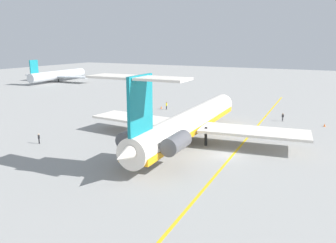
{
  "coord_description": "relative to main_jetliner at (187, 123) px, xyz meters",
  "views": [
    {
      "loc": [
        -44.33,
        -13.74,
        15.62
      ],
      "look_at": [
        3.97,
        11.42,
        2.82
      ],
      "focal_mm": 36.24,
      "sensor_mm": 36.0,
      "label": 1
    }
  ],
  "objects": [
    {
      "name": "ground_crew_portside",
      "position": [
        -11.15,
        20.51,
        -2.22
      ],
      "size": [
        0.26,
        0.42,
        1.65
      ],
      "rotation": [
        0.0,
        0.0,
        6.28
      ],
      "color": "black",
      "rests_on": "ground"
    },
    {
      "name": "ground",
      "position": [
        -2.81,
        -7.38,
        -3.27
      ],
      "size": [
        333.28,
        333.28,
        0.0
      ],
      "primitive_type": "plane",
      "color": "gray"
    },
    {
      "name": "safety_cone_wingtip",
      "position": [
        23.28,
        17.41,
        -3.0
      ],
      "size": [
        0.4,
        0.4,
        0.55
      ],
      "primitive_type": "cone",
      "color": "#EA590F",
      "rests_on": "ground"
    },
    {
      "name": "main_jetliner",
      "position": [
        0.0,
        0.0,
        0.0
      ],
      "size": [
        41.17,
        36.59,
        12.0
      ],
      "rotation": [
        0.0,
        0.0,
        0.04
      ],
      "color": "silver",
      "rests_on": "ground"
    },
    {
      "name": "ground_crew_near_nose",
      "position": [
        22.73,
        15.68,
        -2.12
      ],
      "size": [
        0.46,
        0.29,
        1.81
      ],
      "rotation": [
        0.0,
        0.0,
        4.55
      ],
      "color": "black",
      "rests_on": "ground"
    },
    {
      "name": "airliner_mid_right",
      "position": [
        54.35,
        81.05,
        -0.55
      ],
      "size": [
        30.91,
        30.54,
        9.24
      ],
      "rotation": [
        0.0,
        0.0,
        0.06
      ],
      "color": "silver",
      "rests_on": "ground"
    },
    {
      "name": "taxiway_centreline",
      "position": [
        1.16,
        -8.01,
        -3.27
      ],
      "size": [
        106.18,
        5.43,
        0.01
      ],
      "primitive_type": "cube",
      "rotation": [
        0.0,
        0.0,
        0.05
      ],
      "color": "gold",
      "rests_on": "ground"
    },
    {
      "name": "safety_cone_nose",
      "position": [
        21.86,
        -18.67,
        -3.0
      ],
      "size": [
        0.4,
        0.4,
        0.55
      ],
      "primitive_type": "cone",
      "color": "#EA590F",
      "rests_on": "ground"
    },
    {
      "name": "ground_crew_near_tail",
      "position": [
        22.7,
        -10.85,
        -2.23
      ],
      "size": [
        0.26,
        0.42,
        1.65
      ],
      "rotation": [
        0.0,
        0.0,
        6.27
      ],
      "color": "black",
      "rests_on": "ground"
    }
  ]
}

